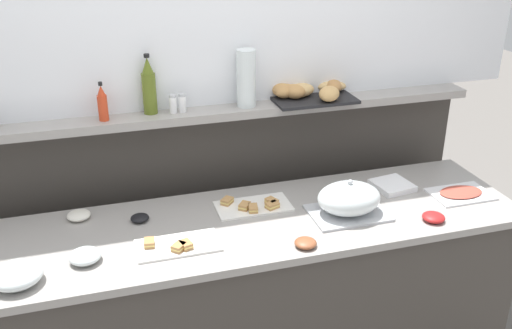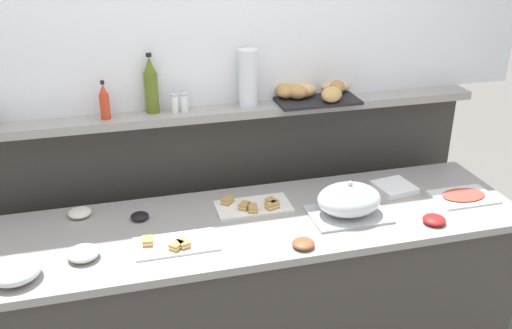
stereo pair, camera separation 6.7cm
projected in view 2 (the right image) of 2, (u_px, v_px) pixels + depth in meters
ground_plane at (218, 307)px, 3.39m from camera, size 12.00×12.00×0.00m
buffet_counter at (241, 307)px, 2.67m from camera, size 2.53×0.66×0.91m
back_ledge_unit at (218, 214)px, 3.03m from camera, size 2.63×0.22×1.29m
sandwich_platter_side at (175, 244)px, 2.31m from camera, size 0.34×0.17×0.04m
sandwich_platter_front at (253, 206)px, 2.60m from camera, size 0.34×0.18×0.04m
cold_cuts_platter at (463, 196)px, 2.69m from camera, size 0.28×0.19×0.02m
serving_cloche at (349, 201)px, 2.51m from camera, size 0.34×0.24×0.17m
glass_bowl_large at (15, 272)px, 2.09m from camera, size 0.19×0.19×0.07m
glass_bowl_small at (83, 254)px, 2.22m from camera, size 0.12×0.12×0.05m
condiment_bowl_teal at (80, 213)px, 2.53m from camera, size 0.10×0.10×0.04m
condiment_bowl_dark at (140, 216)px, 2.50m from camera, size 0.08×0.08×0.03m
condiment_bowl_cream at (303, 244)px, 2.30m from camera, size 0.09×0.09×0.03m
condiment_bowl_red at (434, 220)px, 2.47m from camera, size 0.10×0.10×0.03m
napkin_stack at (394, 187)px, 2.76m from camera, size 0.19×0.19×0.03m
olive_oil_bottle at (151, 86)px, 2.61m from camera, size 0.06×0.06×0.28m
hot_sauce_bottle at (104, 102)px, 2.55m from camera, size 0.04×0.04×0.18m
salt_shaker at (175, 103)px, 2.64m from camera, size 0.03×0.03×0.09m
pepper_shaker at (184, 102)px, 2.65m from camera, size 0.03×0.03×0.09m
bread_basket at (311, 92)px, 2.82m from camera, size 0.41×0.32×0.08m
water_carafe at (248, 78)px, 2.69m from camera, size 0.09×0.09×0.27m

